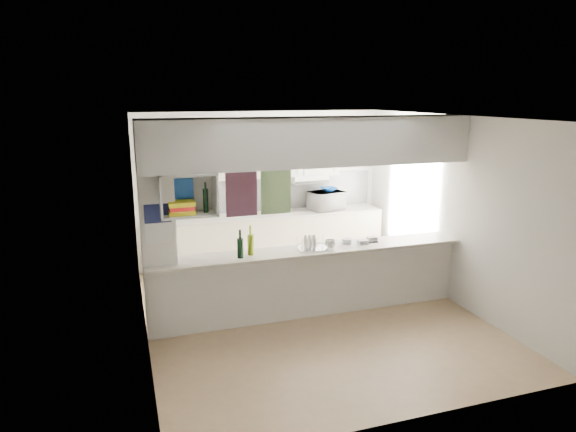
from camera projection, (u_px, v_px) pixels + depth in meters
name	position (u px, v px, depth m)	size (l,w,h in m)	color
floor	(310.00, 315.00, 6.85)	(4.80, 4.80, 0.00)	#A07D5D
ceiling	(312.00, 117.00, 6.24)	(4.80, 4.80, 0.00)	white
wall_back	(261.00, 189.00, 8.76)	(4.20, 4.20, 0.00)	silver
wall_left	(140.00, 234.00, 5.91)	(4.80, 4.80, 0.00)	silver
wall_right	(451.00, 209.00, 7.18)	(4.80, 4.80, 0.00)	silver
servery_partition	(298.00, 194.00, 6.41)	(4.20, 0.50, 2.60)	silver
cubby_shelf	(186.00, 197.00, 5.92)	(0.65, 0.35, 0.50)	white
kitchen_run	(275.00, 218.00, 8.68)	(3.60, 0.63, 2.24)	beige
microwave	(326.00, 201.00, 8.85)	(0.58, 0.39, 0.32)	white
bowl	(329.00, 189.00, 8.83)	(0.27, 0.27, 0.07)	navy
dish_rack	(312.00, 243.00, 6.61)	(0.40, 0.31, 0.20)	silver
cup	(330.00, 244.00, 6.62)	(0.14, 0.14, 0.11)	white
wine_bottles	(246.00, 245.00, 6.30)	(0.23, 0.16, 0.37)	black
plastic_tubs	(359.00, 241.00, 6.90)	(0.51, 0.21, 0.07)	silver
utensil_jar	(270.00, 209.00, 8.63)	(0.10, 0.10, 0.14)	black
knife_block	(277.00, 206.00, 8.69)	(0.11, 0.08, 0.21)	brown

